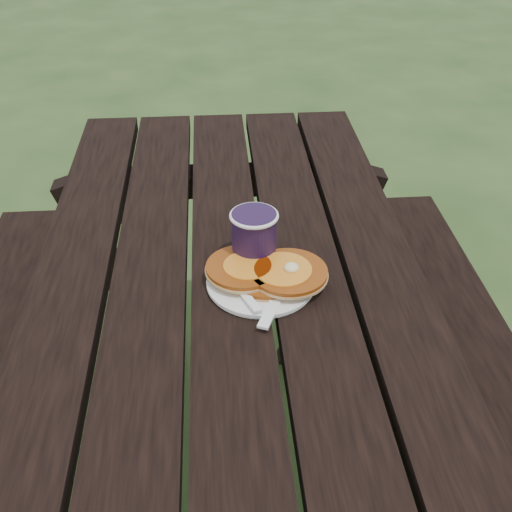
{
  "coord_description": "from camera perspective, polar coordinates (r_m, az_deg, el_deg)",
  "views": [
    {
      "loc": [
        -0.02,
        -0.86,
        1.49
      ],
      "look_at": [
        0.05,
        0.11,
        0.8
      ],
      "focal_mm": 45.0,
      "sensor_mm": 36.0,
      "label": 1
    }
  ],
  "objects": [
    {
      "name": "coffee_cup",
      "position": [
        1.23,
        -0.17,
        1.85
      ],
      "size": [
        0.09,
        0.09,
        0.11
      ],
      "rotation": [
        0.0,
        0.0,
        -0.06
      ],
      "color": "#221233",
      "rests_on": "picnic_table"
    },
    {
      "name": "picnic_table",
      "position": [
        1.41,
        -1.89,
        -17.23
      ],
      "size": [
        1.36,
        1.8,
        0.75
      ],
      "color": "black",
      "rests_on": "ground"
    },
    {
      "name": "pancake_stack",
      "position": [
        1.19,
        1.0,
        -1.42
      ],
      "size": [
        0.23,
        0.16,
        0.04
      ],
      "rotation": [
        0.0,
        0.0,
        0.03
      ],
      "color": "#954410",
      "rests_on": "plate"
    },
    {
      "name": "plate",
      "position": [
        1.2,
        0.44,
        -2.4
      ],
      "size": [
        0.21,
        0.21,
        0.01
      ],
      "primitive_type": "cylinder",
      "rotation": [
        0.0,
        0.0,
        -0.09
      ],
      "color": "white",
      "rests_on": "picnic_table"
    },
    {
      "name": "knife",
      "position": [
        1.16,
        1.93,
        -3.62
      ],
      "size": [
        0.09,
        0.17,
        0.0
      ],
      "primitive_type": "cube",
      "rotation": [
        0.0,
        0.0,
        -0.39
      ],
      "color": "white",
      "rests_on": "plate"
    },
    {
      "name": "fork",
      "position": [
        1.15,
        -1.01,
        -3.39
      ],
      "size": [
        0.09,
        0.16,
        0.01
      ],
      "primitive_type": null,
      "rotation": [
        0.0,
        0.0,
        0.39
      ],
      "color": "white",
      "rests_on": "plate"
    }
  ]
}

